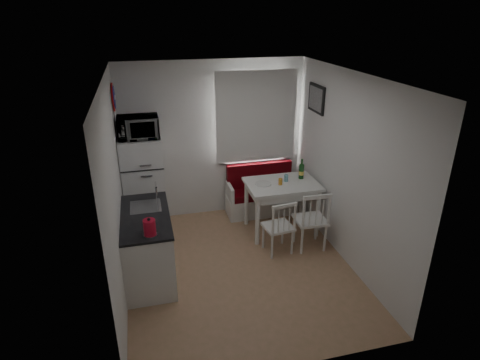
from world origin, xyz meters
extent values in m
cube|color=tan|center=(0.00, 0.00, 0.00)|extent=(3.00, 3.50, 0.02)
cube|color=white|center=(0.00, 0.00, 2.60)|extent=(3.00, 3.50, 0.02)
cube|color=white|center=(0.00, 1.75, 1.30)|extent=(3.00, 0.02, 2.60)
cube|color=white|center=(0.00, -1.75, 1.30)|extent=(3.00, 0.02, 2.60)
cube|color=white|center=(-1.50, 0.00, 1.30)|extent=(0.02, 3.50, 2.60)
cube|color=white|center=(1.50, 0.00, 1.30)|extent=(0.02, 3.50, 2.60)
cube|color=white|center=(0.70, 1.72, 1.62)|extent=(1.22, 0.06, 1.47)
cube|color=white|center=(0.70, 1.65, 1.68)|extent=(1.35, 0.02, 1.50)
cube|color=white|center=(-1.20, 0.15, 0.43)|extent=(0.60, 1.30, 0.86)
cube|color=black|center=(-1.20, 0.15, 0.89)|extent=(0.62, 1.32, 0.03)
cube|color=#99999E|center=(-1.18, 0.40, 0.85)|extent=(0.40, 0.40, 0.10)
cylinder|color=silver|center=(-1.02, 0.58, 1.03)|extent=(0.02, 0.02, 0.26)
cylinder|color=#181F95|center=(-1.47, 1.45, 2.15)|extent=(0.03, 0.40, 0.40)
cube|color=black|center=(1.48, 1.10, 2.05)|extent=(0.04, 0.52, 0.42)
cube|color=white|center=(0.77, 1.48, 0.17)|extent=(1.20, 0.46, 0.33)
cube|color=#5C050C|center=(0.77, 1.48, 0.39)|extent=(1.15, 0.43, 0.11)
cube|color=#5C050C|center=(0.77, 1.66, 0.65)|extent=(1.15, 0.09, 0.43)
cube|color=white|center=(0.89, 0.84, 0.80)|extent=(1.10, 0.77, 0.04)
cube|color=white|center=(0.89, 0.84, 0.72)|extent=(0.99, 0.66, 0.13)
cylinder|color=white|center=(0.89, 0.84, 0.39)|extent=(0.07, 0.07, 0.78)
cube|color=white|center=(0.64, 0.27, 0.41)|extent=(0.44, 0.43, 0.04)
cube|color=white|center=(0.64, 0.10, 0.63)|extent=(0.38, 0.09, 0.42)
cube|color=white|center=(1.14, 0.27, 0.45)|extent=(0.45, 0.43, 0.04)
cube|color=white|center=(1.14, 0.08, 0.70)|extent=(0.42, 0.06, 0.46)
cube|color=white|center=(-1.18, 1.40, 0.78)|extent=(0.62, 0.62, 1.55)
imported|color=white|center=(-1.18, 1.35, 1.72)|extent=(0.59, 0.40, 0.32)
cylinder|color=red|center=(-1.15, -0.38, 1.01)|extent=(0.17, 0.17, 0.23)
cylinder|color=orange|center=(0.84, 0.79, 0.88)|extent=(0.06, 0.06, 0.10)
cylinder|color=#72B2C2|center=(0.97, 0.89, 0.88)|extent=(0.07, 0.07, 0.11)
cylinder|color=white|center=(0.59, 0.86, 0.84)|extent=(0.24, 0.24, 0.02)
camera|label=1|loc=(-1.12, -4.49, 3.31)|focal=30.00mm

